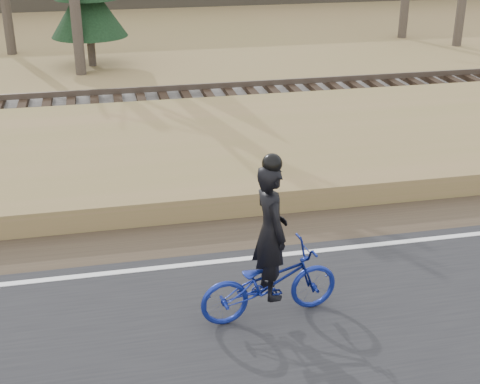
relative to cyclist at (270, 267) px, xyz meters
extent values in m
plane|color=olive|center=(2.04, 1.39, -0.81)|extent=(120.00, 120.00, 0.00)
cube|color=black|center=(2.04, -1.11, -0.78)|extent=(120.00, 6.00, 0.06)
cube|color=silver|center=(2.04, 1.59, -0.75)|extent=(120.00, 0.12, 0.01)
cube|color=#473A2B|center=(2.04, 2.59, -0.79)|extent=(120.00, 1.60, 0.04)
cube|color=olive|center=(2.04, 5.59, -0.59)|extent=(120.00, 5.00, 0.44)
cube|color=slate|center=(2.04, 9.39, -0.59)|extent=(120.00, 3.00, 0.45)
cube|color=black|center=(2.04, 9.39, -0.29)|extent=(120.00, 2.40, 0.14)
cube|color=brown|center=(2.04, 8.67, -0.15)|extent=(120.00, 0.07, 0.15)
cube|color=brown|center=(2.04, 10.11, -0.15)|extent=(120.00, 0.07, 0.15)
imported|color=navy|center=(0.00, 0.00, -0.24)|extent=(2.01, 0.90, 1.02)
imported|color=black|center=(0.00, 0.00, 0.53)|extent=(0.52, 0.73, 1.86)
sphere|color=black|center=(0.00, 0.00, 1.48)|extent=(0.26, 0.26, 0.26)
cylinder|color=#4A4036|center=(-2.17, 16.30, -0.13)|extent=(0.28, 0.28, 1.36)
cone|color=#16331A|center=(-2.17, 16.30, 1.20)|extent=(2.60, 2.60, 1.98)
camera|label=1|loc=(-2.04, -7.51, 4.49)|focal=50.00mm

